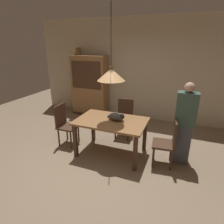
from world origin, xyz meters
TOP-DOWN VIEW (x-y plane):
  - ground at (0.00, 0.00)m, footprint 10.00×10.00m
  - back_wall at (0.00, 2.65)m, footprint 6.40×0.10m
  - dining_table at (0.10, 0.37)m, footprint 1.40×0.90m
  - chair_far_back at (0.10, 1.25)m, footprint 0.43×0.43m
  - chair_left_side at (-1.02, 0.37)m, footprint 0.40×0.40m
  - chair_right_side at (1.23, 0.38)m, footprint 0.44×0.44m
  - cat_sleeping at (0.20, 0.43)m, footprint 0.40×0.29m
  - pendant_lamp at (0.10, 0.37)m, footprint 0.52×0.52m
  - hutch_bookcase at (-1.40, 2.32)m, footprint 1.12×0.45m
  - book_yellow_short at (-1.83, 2.32)m, footprint 0.04×0.20m
  - book_brown_thick at (-1.76, 2.32)m, footprint 0.06×0.24m
  - person_standing at (1.47, 0.59)m, footprint 0.36×0.22m

SIDE VIEW (x-z plane):
  - ground at x=0.00m, z-range 0.00..0.00m
  - chair_far_back at x=0.10m, z-range 0.05..0.98m
  - chair_left_side at x=-1.02m, z-range 0.05..0.98m
  - chair_right_side at x=1.23m, z-range 0.05..0.98m
  - dining_table at x=0.10m, z-range 0.27..1.02m
  - person_standing at x=1.47m, z-range 0.00..1.58m
  - cat_sleeping at x=0.20m, z-range 0.75..0.90m
  - hutch_bookcase at x=-1.40m, z-range -0.04..1.81m
  - back_wall at x=0.00m, z-range 0.00..2.90m
  - pendant_lamp at x=0.10m, z-range 1.01..2.31m
  - book_yellow_short at x=-1.83m, z-range 1.85..2.03m
  - book_brown_thick at x=-1.76m, z-range 1.85..2.07m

